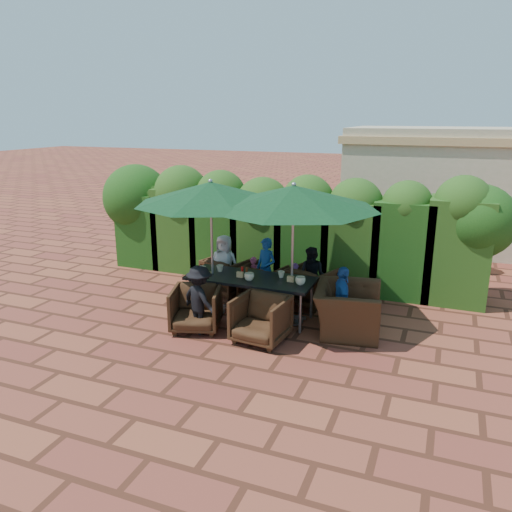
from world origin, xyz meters
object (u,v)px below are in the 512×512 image
(chair_far_left, at_px, (227,274))
(chair_far_right, at_px, (311,284))
(chair_near_right, at_px, (261,317))
(chair_near_left, at_px, (196,307))
(chair_far_mid, at_px, (263,281))
(dining_table, at_px, (251,281))
(umbrella_right, at_px, (294,197))
(chair_end_right, at_px, (348,302))
(umbrella_left, at_px, (211,193))

(chair_far_left, height_order, chair_far_right, chair_far_left)
(chair_near_right, bearing_deg, chair_near_left, -175.28)
(chair_far_right, bearing_deg, chair_far_mid, 27.04)
(dining_table, xyz_separation_m, umbrella_right, (0.74, 0.07, 1.54))
(chair_far_left, bearing_deg, chair_end_right, 175.56)
(chair_far_right, bearing_deg, dining_table, 70.51)
(chair_near_left, relative_size, chair_near_right, 0.99)
(dining_table, distance_m, chair_far_right, 1.35)
(chair_far_mid, xyz_separation_m, chair_near_left, (-0.55, -1.76, 0.02))
(umbrella_left, distance_m, chair_near_left, 1.98)
(umbrella_right, bearing_deg, chair_far_left, 151.15)
(dining_table, bearing_deg, chair_near_right, -58.87)
(chair_near_left, bearing_deg, chair_end_right, 2.26)
(dining_table, distance_m, chair_near_right, 1.06)
(chair_near_left, bearing_deg, chair_far_mid, 55.32)
(umbrella_right, xyz_separation_m, chair_end_right, (1.00, -0.08, -1.69))
(dining_table, xyz_separation_m, chair_far_mid, (-0.10, 0.91, -0.28))
(chair_far_right, distance_m, chair_end_right, 1.37)
(dining_table, xyz_separation_m, umbrella_left, (-0.73, -0.03, 1.54))
(umbrella_right, bearing_deg, dining_table, -174.29)
(chair_far_mid, xyz_separation_m, chair_near_right, (0.63, -1.78, 0.02))
(chair_end_right, bearing_deg, chair_near_right, 117.14)
(dining_table, xyz_separation_m, chair_near_right, (0.53, -0.88, -0.26))
(umbrella_right, bearing_deg, chair_near_right, -102.71)
(umbrella_right, bearing_deg, chair_far_right, 83.85)
(chair_far_mid, bearing_deg, umbrella_right, 149.24)
(chair_far_left, height_order, chair_near_right, chair_near_right)
(chair_near_left, xyz_separation_m, chair_near_right, (1.18, -0.02, 0.00))
(dining_table, bearing_deg, chair_far_left, 132.98)
(chair_far_left, xyz_separation_m, chair_far_mid, (0.83, -0.09, -0.02))
(chair_far_mid, relative_size, chair_far_right, 0.97)
(chair_far_right, relative_size, chair_near_left, 0.99)
(dining_table, distance_m, umbrella_right, 1.71)
(chair_far_mid, height_order, chair_end_right, chair_end_right)
(chair_near_left, bearing_deg, chair_far_right, 34.12)
(chair_far_left, relative_size, chair_far_mid, 1.05)
(dining_table, relative_size, chair_far_right, 2.80)
(chair_far_mid, bearing_deg, chair_near_right, 123.29)
(dining_table, distance_m, chair_near_left, 1.11)
(chair_far_right, xyz_separation_m, chair_near_left, (-1.50, -1.87, 0.00))
(umbrella_left, bearing_deg, chair_far_right, 33.65)
(dining_table, bearing_deg, chair_far_mid, 96.26)
(umbrella_right, distance_m, chair_far_left, 2.63)
(chair_far_mid, bearing_deg, dining_table, 110.13)
(chair_far_left, distance_m, chair_near_left, 1.87)
(umbrella_right, relative_size, chair_far_right, 3.60)
(chair_far_mid, relative_size, chair_near_right, 0.95)
(chair_far_right, height_order, chair_near_right, chair_near_right)
(chair_near_right, bearing_deg, umbrella_right, 83.19)
(chair_end_right, bearing_deg, chair_near_left, 100.99)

